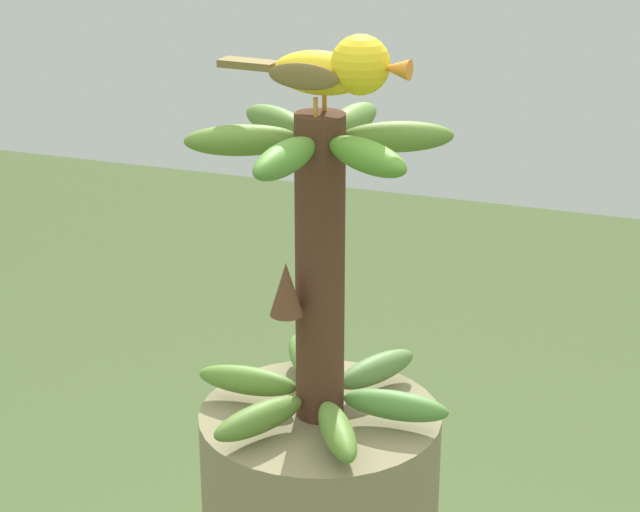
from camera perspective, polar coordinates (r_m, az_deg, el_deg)
The scene contains 2 objects.
banana_bunch at distance 1.26m, azimuth -0.05°, elevation -0.77°, with size 0.29×0.30×0.35m.
perched_bird at distance 1.19m, azimuth 0.82°, elevation 9.19°, with size 0.06×0.21×0.08m.
Camera 1 is at (1.10, 0.39, 1.72)m, focal length 64.97 mm.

